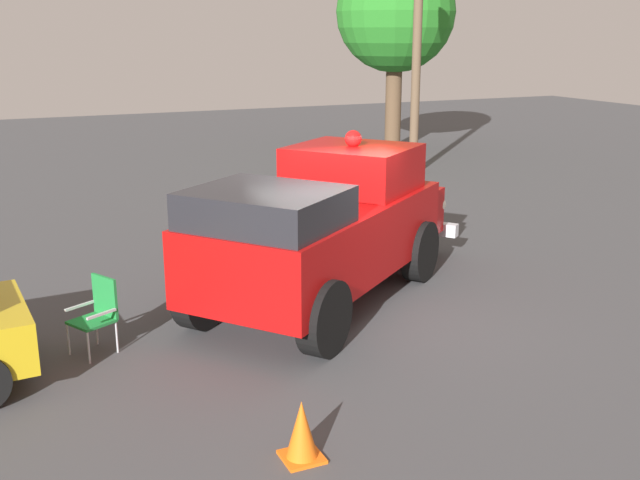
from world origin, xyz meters
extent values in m
plane|color=#424244|center=(0.00, 0.00, 0.00)|extent=(60.00, 60.00, 0.00)
cylinder|color=black|center=(0.55, 2.42, 0.52)|extent=(1.02, 0.89, 1.04)
cylinder|color=black|center=(1.77, 0.84, 0.52)|extent=(1.02, 0.89, 1.04)
cylinder|color=black|center=(-2.23, 0.28, 0.52)|extent=(1.02, 0.89, 1.04)
cylinder|color=black|center=(-1.00, -1.30, 0.52)|extent=(1.02, 0.89, 1.04)
cube|color=#B70C0C|center=(-0.23, 0.56, 1.05)|extent=(5.16, 4.66, 1.10)
cube|color=#B70C0C|center=(2.03, 2.30, 0.92)|extent=(1.79, 1.94, 0.84)
cube|color=#B70C0C|center=(0.68, 1.26, 1.95)|extent=(2.51, 2.54, 0.76)
cube|color=#232328|center=(-1.46, -0.38, 1.80)|extent=(2.54, 2.59, 0.60)
cube|color=silver|center=(2.38, 2.58, 0.92)|extent=(0.97, 1.21, 0.64)
cube|color=silver|center=(2.46, 2.64, 0.50)|extent=(1.53, 1.90, 0.24)
sphere|color=white|center=(1.91, 3.20, 1.00)|extent=(0.36, 0.36, 0.26)
sphere|color=white|center=(2.86, 1.96, 1.00)|extent=(0.36, 0.36, 0.26)
sphere|color=red|center=(0.68, 1.26, 2.45)|extent=(0.39, 0.39, 0.28)
cylinder|color=#B7BABF|center=(-3.88, -0.31, 0.22)|extent=(0.04, 0.04, 0.44)
cylinder|color=#B7BABF|center=(-4.09, 0.08, 0.22)|extent=(0.04, 0.04, 0.44)
cylinder|color=#B7BABF|center=(-3.49, -0.10, 0.22)|extent=(0.04, 0.04, 0.44)
cylinder|color=#B7BABF|center=(-3.70, 0.29, 0.22)|extent=(0.04, 0.04, 0.44)
cube|color=#1E7F38|center=(-3.79, -0.01, 0.46)|extent=(0.65, 0.65, 0.04)
cube|color=#1E7F38|center=(-3.58, 0.10, 0.74)|extent=(0.26, 0.44, 0.56)
cube|color=#B7BABF|center=(-3.68, -0.22, 0.62)|extent=(0.41, 0.24, 0.03)
cube|color=#B7BABF|center=(-3.90, 0.20, 0.62)|extent=(0.41, 0.24, 0.03)
cylinder|color=brown|center=(8.61, 13.82, 1.67)|extent=(0.57, 0.57, 3.35)
sphere|color=#267923|center=(8.61, 13.82, 4.79)|extent=(4.12, 4.12, 4.12)
cylinder|color=brown|center=(6.78, 9.36, 3.25)|extent=(0.26, 0.26, 6.50)
cube|color=orange|center=(-2.26, -3.49, 0.02)|extent=(0.40, 0.40, 0.04)
cone|color=orange|center=(-2.26, -3.49, 0.33)|extent=(0.32, 0.32, 0.60)
camera|label=1|loc=(-4.82, -9.62, 4.14)|focal=42.03mm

